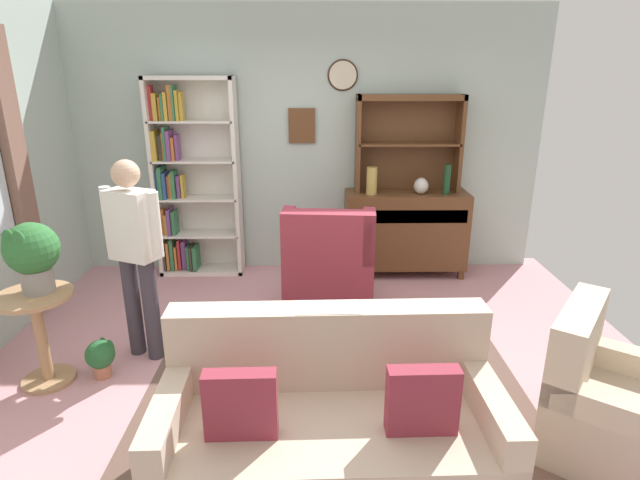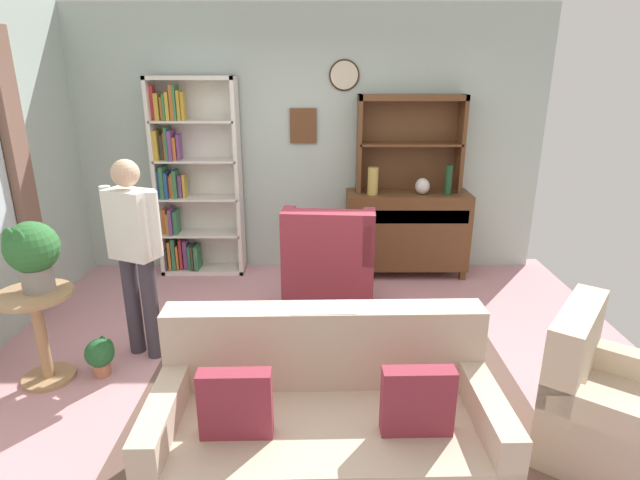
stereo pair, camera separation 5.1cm
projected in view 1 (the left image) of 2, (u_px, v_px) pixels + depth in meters
name	position (u px, v px, depth m)	size (l,w,h in m)	color
ground_plane	(307.00, 366.00, 3.91)	(5.40, 4.60, 0.02)	#C68C93
wall_back	(309.00, 143.00, 5.48)	(5.00, 0.09, 2.80)	#ADC1B7
area_rug	(335.00, 388.00, 3.62)	(2.67, 1.96, 0.01)	brown
bookshelf	(189.00, 180.00, 5.40)	(0.90, 0.30, 2.10)	silver
sideboard	(405.00, 229.00, 5.52)	(1.30, 0.45, 0.92)	brown
sideboard_hutch	(409.00, 130.00, 5.29)	(1.10, 0.26, 1.00)	brown
vase_tall	(372.00, 181.00, 5.26)	(0.11, 0.11, 0.28)	tan
vase_round	(421.00, 186.00, 5.30)	(0.15, 0.15, 0.17)	beige
bottle_wine	(447.00, 180.00, 5.26)	(0.07, 0.07, 0.31)	#194223
couch_floral	(330.00, 427.00, 2.76)	(1.82, 0.89, 0.90)	beige
armchair_floral	(614.00, 411.00, 2.93)	(1.07, 1.07, 0.88)	beige
wingback_chair	(329.00, 277.00, 4.58)	(0.84, 0.86, 1.05)	maroon
plant_stand	(39.00, 329.00, 3.58)	(0.52, 0.52, 0.69)	#A87F56
potted_plant_large	(32.00, 253.00, 3.44)	(0.36, 0.36, 0.50)	gray
potted_plant_small	(101.00, 356.00, 3.72)	(0.21, 0.21, 0.29)	#AD6B4C
person_reading	(135.00, 247.00, 3.77)	(0.51, 0.32, 1.56)	#38333D
coffee_table	(319.00, 334.00, 3.65)	(0.80, 0.50, 0.42)	brown
book_stack	(325.00, 329.00, 3.54)	(0.19, 0.13, 0.06)	#284C8C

